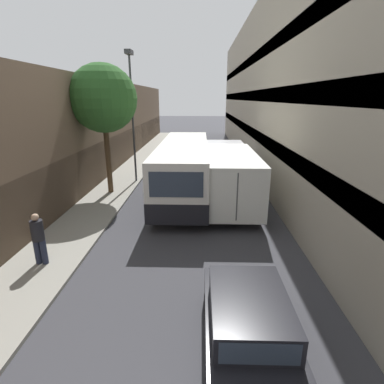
% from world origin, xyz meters
% --- Properties ---
extents(ground_plane, '(150.00, 150.00, 0.00)m').
position_xyz_m(ground_plane, '(0.00, 15.00, 0.00)').
color(ground_plane, '#38383D').
extents(sidewalk_left, '(2.35, 60.00, 0.11)m').
position_xyz_m(sidewalk_left, '(-4.59, 15.00, 0.06)').
color(sidewalk_left, gray).
rests_on(sidewalk_left, ground_plane).
extents(building_left_shopfront, '(2.40, 60.00, 6.32)m').
position_xyz_m(building_left_shopfront, '(-6.86, 15.00, 2.87)').
color(building_left_shopfront, brown).
rests_on(building_left_shopfront, ground_plane).
extents(building_right_apartment, '(2.40, 60.00, 11.18)m').
position_xyz_m(building_right_apartment, '(5.16, 15.00, 5.56)').
color(building_right_apartment, '#A89E89').
rests_on(building_right_apartment, ground_plane).
extents(car_hatchback, '(1.74, 4.06, 1.45)m').
position_xyz_m(car_hatchback, '(1.40, 4.44, 0.73)').
color(car_hatchback, black).
rests_on(car_hatchback, ground_plane).
extents(bus, '(2.50, 10.36, 2.84)m').
position_xyz_m(bus, '(-0.49, 15.32, 1.52)').
color(bus, silver).
rests_on(bus, ground_plane).
extents(box_truck, '(2.41, 8.65, 2.64)m').
position_xyz_m(box_truck, '(1.81, 14.61, 1.49)').
color(box_truck, silver).
rests_on(box_truck, ground_plane).
extents(panel_van, '(1.99, 4.56, 1.89)m').
position_xyz_m(panel_van, '(-1.28, 25.52, 1.06)').
color(panel_van, '#BCBCC1').
rests_on(panel_van, ground_plane).
extents(pedestrian, '(0.39, 0.37, 1.68)m').
position_xyz_m(pedestrian, '(-4.57, 7.79, 1.02)').
color(pedestrian, '#23283D').
rests_on(pedestrian, sidewalk_left).
extents(street_lamp, '(0.36, 0.80, 7.57)m').
position_xyz_m(street_lamp, '(-3.66, 17.76, 5.28)').
color(street_lamp, '#38383D').
rests_on(street_lamp, sidewalk_left).
extents(street_tree_left, '(3.45, 3.45, 6.70)m').
position_xyz_m(street_tree_left, '(-4.59, 15.37, 5.07)').
color(street_tree_left, '#4C3823').
rests_on(street_tree_left, sidewalk_left).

